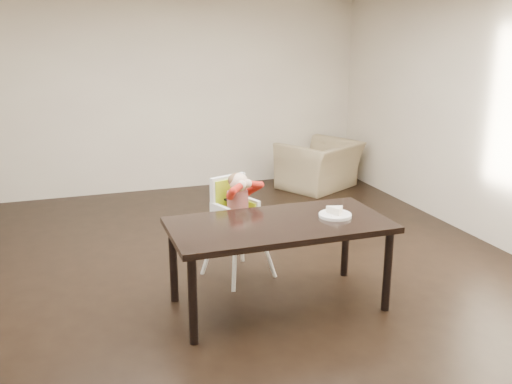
# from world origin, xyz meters

# --- Properties ---
(ground) EXTENTS (7.00, 7.00, 0.00)m
(ground) POSITION_xyz_m (0.00, 0.00, 0.00)
(ground) COLOR black
(ground) RESTS_ON ground
(room_walls) EXTENTS (6.02, 7.02, 2.71)m
(room_walls) POSITION_xyz_m (0.00, 0.00, 1.86)
(room_walls) COLOR beige
(room_walls) RESTS_ON ground
(dining_table) EXTENTS (1.80, 0.90, 0.75)m
(dining_table) POSITION_xyz_m (0.27, -0.50, 0.67)
(dining_table) COLOR black
(dining_table) RESTS_ON ground
(high_chair) EXTENTS (0.54, 0.54, 1.01)m
(high_chair) POSITION_xyz_m (0.13, 0.22, 0.71)
(high_chair) COLOR white
(high_chair) RESTS_ON ground
(plate) EXTENTS (0.37, 0.37, 0.08)m
(plate) POSITION_xyz_m (0.78, -0.52, 0.78)
(plate) COLOR white
(plate) RESTS_ON dining_table
(armchair) EXTENTS (1.26, 1.10, 0.92)m
(armchair) POSITION_xyz_m (2.20, 2.80, 0.46)
(armchair) COLOR tan
(armchair) RESTS_ON ground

